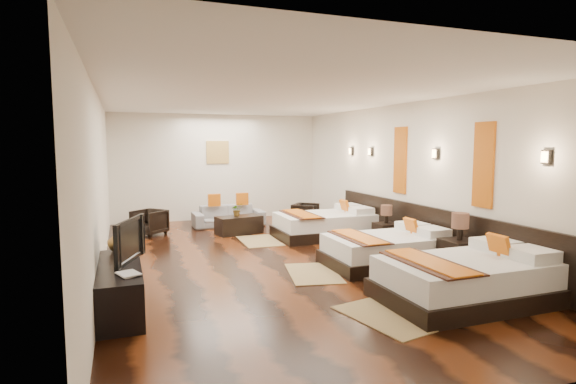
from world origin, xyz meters
name	(u,v)px	position (x,y,z in m)	size (l,w,h in m)	color
floor	(274,260)	(0.00, 0.00, 0.00)	(5.50, 9.50, 0.01)	black
ceiling	(273,97)	(0.00, 0.00, 2.80)	(5.50, 9.50, 0.01)	white
back_wall	(218,167)	(0.00, 4.75, 1.40)	(5.50, 0.01, 2.80)	silver
left_wall	(100,185)	(-2.75, 0.00, 1.40)	(0.01, 9.50, 2.80)	silver
right_wall	(410,176)	(2.75, 0.00, 1.40)	(0.01, 9.50, 2.80)	silver
headboard_panel	(433,233)	(2.71, -0.80, 0.45)	(0.08, 6.60, 0.90)	black
bed_near	(468,279)	(1.70, -2.81, 0.29)	(2.20, 1.38, 0.84)	black
bed_mid	(388,250)	(1.70, -0.94, 0.26)	(2.02, 1.27, 0.77)	black
bed_far	(325,225)	(1.70, 1.53, 0.27)	(2.09, 1.32, 0.80)	black
nightstand_a	(459,253)	(2.44, -1.77, 0.34)	(0.49, 0.49, 0.96)	black
nightstand_b	(386,232)	(2.44, 0.30, 0.29)	(0.42, 0.42, 0.82)	black
jute_mat_near	(387,317)	(0.43, -2.94, 0.01)	(0.75, 1.20, 0.01)	olive
jute_mat_mid	(313,273)	(0.33, -0.98, 0.01)	(0.75, 1.20, 0.01)	olive
jute_mat_far	(260,241)	(0.22, 1.61, 0.01)	(0.75, 1.20, 0.01)	olive
tv_console	(120,287)	(-2.50, -1.58, 0.28)	(0.50, 1.80, 0.55)	black
tv	(123,241)	(-2.45, -1.43, 0.82)	(0.94, 0.12, 0.54)	black
book	(119,276)	(-2.50, -2.11, 0.56)	(0.21, 0.28, 0.03)	black
figurine	(119,240)	(-2.50, -0.80, 0.71)	(0.30, 0.30, 0.32)	brown
sofa	(229,216)	(0.02, 3.59, 0.25)	(1.74, 0.68, 0.51)	gray
armchair_left	(149,222)	(-1.89, 3.06, 0.29)	(0.61, 0.63, 0.57)	black
armchair_right	(306,214)	(1.87, 3.10, 0.27)	(0.58, 0.59, 0.54)	black
coffee_table	(239,225)	(0.02, 2.54, 0.20)	(1.00, 0.50, 0.40)	black
table_plant	(237,210)	(-0.01, 2.59, 0.54)	(0.26, 0.22, 0.29)	#21561C
orange_panel_a	(484,165)	(2.73, -1.90, 1.70)	(0.04, 0.40, 1.30)	#D86014
orange_panel_b	(400,160)	(2.73, 0.30, 1.70)	(0.04, 0.40, 1.30)	#D86014
sconce_near	(546,157)	(2.70, -3.00, 1.85)	(0.07, 0.12, 0.18)	black
sconce_mid	(436,154)	(2.70, -0.80, 1.85)	(0.07, 0.12, 0.18)	black
sconce_far	(371,152)	(2.70, 1.40, 1.85)	(0.07, 0.12, 0.18)	black
sconce_lounge	(351,151)	(2.70, 2.30, 1.85)	(0.07, 0.12, 0.18)	black
gold_artwork	(218,152)	(0.00, 4.73, 1.80)	(0.60, 0.04, 0.60)	#AD873F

